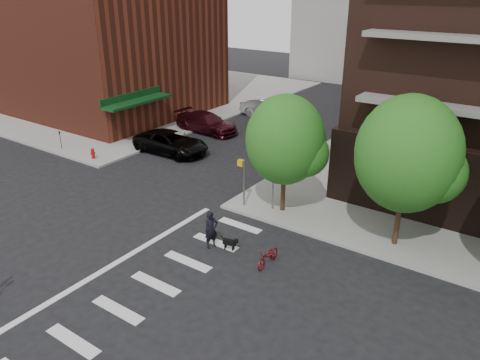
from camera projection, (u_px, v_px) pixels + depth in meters
ground at (107, 261)px, 20.62m from camera, size 120.00×120.00×0.00m
sidewalk_nw at (126, 92)px, 51.18m from camera, size 31.00×33.00×0.15m
crosswalk at (142, 277)px, 19.45m from camera, size 3.85×13.00×0.01m
tree_a at (285, 140)px, 23.31m from camera, size 4.00×4.00×5.90m
tree_b at (408, 154)px, 19.95m from camera, size 4.50×4.50×6.65m
pedestrian_signal at (250, 177)px, 24.63m from camera, size 2.18×0.67×2.60m
fire_hydrant at (93, 153)px, 31.80m from camera, size 0.24×0.24×0.73m
parking_meter at (60, 138)px, 33.48m from camera, size 0.10×0.08×1.32m
parked_car_black at (171, 143)px, 33.11m from camera, size 2.73×5.67×1.56m
parked_car_maroon at (207, 123)px, 37.66m from camera, size 2.38×5.52×1.58m
parked_car_silver at (269, 108)px, 41.74m from camera, size 1.96×5.19×1.69m
scooter at (268, 256)px, 20.16m from camera, size 0.59×1.62×0.84m
dog_walker at (211, 230)px, 21.32m from camera, size 0.77×0.66×1.80m
dog at (230, 242)px, 21.30m from camera, size 0.74×0.30×0.61m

